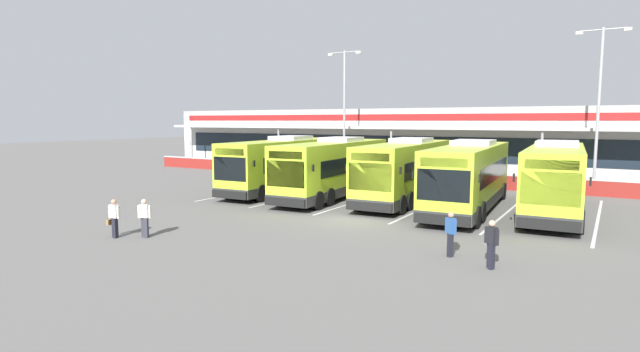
# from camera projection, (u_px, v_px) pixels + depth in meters

# --- Properties ---
(ground_plane) EXTENTS (200.00, 200.00, 0.00)m
(ground_plane) POSITION_uv_depth(u_px,v_px,m) (354.00, 218.00, 24.54)
(ground_plane) COLOR #605E5B
(terminal_building) EXTENTS (70.00, 13.00, 6.00)m
(terminal_building) POSITION_uv_depth(u_px,v_px,m) (482.00, 140.00, 47.08)
(terminal_building) COLOR silver
(terminal_building) RESTS_ON ground
(red_barrier_wall) EXTENTS (60.00, 0.40, 1.10)m
(red_barrier_wall) POSITION_uv_depth(u_px,v_px,m) (442.00, 178.00, 36.80)
(red_barrier_wall) COLOR maroon
(red_barrier_wall) RESTS_ON ground
(coach_bus_leftmost) EXTENTS (3.56, 12.29, 3.78)m
(coach_bus_leftmost) POSITION_uv_depth(u_px,v_px,m) (284.00, 165.00, 33.76)
(coach_bus_leftmost) COLOR #B7DB2D
(coach_bus_leftmost) RESTS_ON ground
(coach_bus_left_centre) EXTENTS (3.56, 12.29, 3.78)m
(coach_bus_left_centre) POSITION_uv_depth(u_px,v_px,m) (335.00, 169.00, 31.13)
(coach_bus_left_centre) COLOR #B7DB2D
(coach_bus_left_centre) RESTS_ON ground
(coach_bus_centre) EXTENTS (3.56, 12.29, 3.78)m
(coach_bus_centre) POSITION_uv_depth(u_px,v_px,m) (406.00, 171.00, 29.80)
(coach_bus_centre) COLOR #B7DB2D
(coach_bus_centre) RESTS_ON ground
(coach_bus_right_centre) EXTENTS (3.56, 12.29, 3.78)m
(coach_bus_right_centre) POSITION_uv_depth(u_px,v_px,m) (469.00, 177.00, 26.57)
(coach_bus_right_centre) COLOR #B7DB2D
(coach_bus_right_centre) RESTS_ON ground
(coach_bus_rightmost) EXTENTS (3.56, 12.29, 3.78)m
(coach_bus_rightmost) POSITION_uv_depth(u_px,v_px,m) (555.00, 180.00, 25.54)
(coach_bus_rightmost) COLOR #B7DB2D
(coach_bus_rightmost) RESTS_ON ground
(bay_stripe_far_west) EXTENTS (0.14, 13.00, 0.01)m
(bay_stripe_far_west) POSITION_uv_depth(u_px,v_px,m) (261.00, 189.00, 35.03)
(bay_stripe_far_west) COLOR silver
(bay_stripe_far_west) RESTS_ON ground
(bay_stripe_west) EXTENTS (0.14, 13.00, 0.01)m
(bay_stripe_west) POSITION_uv_depth(u_px,v_px,m) (311.00, 193.00, 32.87)
(bay_stripe_west) COLOR silver
(bay_stripe_west) RESTS_ON ground
(bay_stripe_mid_west) EXTENTS (0.14, 13.00, 0.01)m
(bay_stripe_mid_west) POSITION_uv_depth(u_px,v_px,m) (368.00, 198.00, 30.72)
(bay_stripe_mid_west) COLOR silver
(bay_stripe_mid_west) RESTS_ON ground
(bay_stripe_centre) EXTENTS (0.14, 13.00, 0.01)m
(bay_stripe_centre) POSITION_uv_depth(u_px,v_px,m) (433.00, 204.00, 28.56)
(bay_stripe_centre) COLOR silver
(bay_stripe_centre) RESTS_ON ground
(bay_stripe_mid_east) EXTENTS (0.14, 13.00, 0.01)m
(bay_stripe_mid_east) POSITION_uv_depth(u_px,v_px,m) (509.00, 211.00, 26.40)
(bay_stripe_mid_east) COLOR silver
(bay_stripe_mid_east) RESTS_ON ground
(bay_stripe_east) EXTENTS (0.14, 13.00, 0.01)m
(bay_stripe_east) POSITION_uv_depth(u_px,v_px,m) (598.00, 219.00, 24.24)
(bay_stripe_east) COLOR silver
(bay_stripe_east) RESTS_ON ground
(pedestrian_with_handbag) EXTENTS (0.64, 0.33, 1.62)m
(pedestrian_with_handbag) POSITION_uv_depth(u_px,v_px,m) (114.00, 217.00, 20.33)
(pedestrian_with_handbag) COLOR black
(pedestrian_with_handbag) RESTS_ON ground
(pedestrian_in_dark_coat) EXTENTS (0.51, 0.35, 1.62)m
(pedestrian_in_dark_coat) POSITION_uv_depth(u_px,v_px,m) (145.00, 217.00, 20.36)
(pedestrian_in_dark_coat) COLOR #33333D
(pedestrian_in_dark_coat) RESTS_ON ground
(pedestrian_child) EXTENTS (0.49, 0.42, 1.62)m
(pedestrian_child) POSITION_uv_depth(u_px,v_px,m) (451.00, 232.00, 17.52)
(pedestrian_child) COLOR black
(pedestrian_child) RESTS_ON ground
(pedestrian_near_bin) EXTENTS (0.51, 0.41, 1.62)m
(pedestrian_near_bin) POSITION_uv_depth(u_px,v_px,m) (491.00, 243.00, 16.06)
(pedestrian_near_bin) COLOR black
(pedestrian_near_bin) RESTS_ON ground
(lamp_post_west) EXTENTS (3.24, 0.28, 11.00)m
(lamp_post_west) POSITION_uv_depth(u_px,v_px,m) (344.00, 104.00, 43.81)
(lamp_post_west) COLOR #9E9EA3
(lamp_post_west) RESTS_ON ground
(lamp_post_centre) EXTENTS (3.24, 0.28, 11.00)m
(lamp_post_centre) POSITION_uv_depth(u_px,v_px,m) (599.00, 99.00, 32.97)
(lamp_post_centre) COLOR #9E9EA3
(lamp_post_centre) RESTS_ON ground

